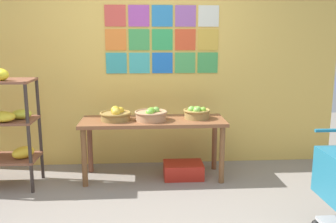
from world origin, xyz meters
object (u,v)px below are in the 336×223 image
(fruit_basket_back_left, at_px, (116,115))
(fruit_basket_centre, at_px, (151,115))
(fruit_basket_right, at_px, (197,113))
(display_table, at_px, (153,127))
(produce_crate_under_table, at_px, (183,170))

(fruit_basket_back_left, xyz_separation_m, fruit_basket_centre, (0.39, -0.03, 0.00))
(fruit_basket_back_left, bearing_deg, fruit_basket_right, 2.17)
(fruit_basket_right, distance_m, fruit_basket_centre, 0.52)
(display_table, relative_size, fruit_basket_right, 5.27)
(display_table, distance_m, produce_crate_under_table, 0.61)
(fruit_basket_centre, bearing_deg, fruit_basket_back_left, 175.51)
(fruit_basket_right, relative_size, produce_crate_under_table, 0.68)
(display_table, xyz_separation_m, fruit_basket_centre, (-0.02, -0.05, 0.16))
(display_table, bearing_deg, fruit_basket_back_left, -177.86)
(fruit_basket_back_left, distance_m, produce_crate_under_table, 1.00)
(display_table, xyz_separation_m, fruit_basket_back_left, (-0.41, -0.02, 0.15))
(fruit_basket_right, height_order, fruit_basket_centre, fruit_basket_centre)
(display_table, distance_m, fruit_basket_back_left, 0.44)
(fruit_basket_centre, xyz_separation_m, produce_crate_under_table, (0.36, 0.01, -0.66))
(fruit_basket_back_left, xyz_separation_m, produce_crate_under_table, (0.76, -0.02, -0.66))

